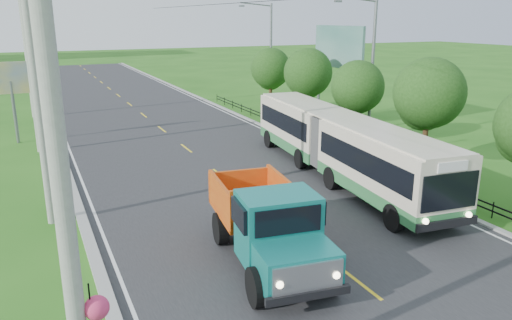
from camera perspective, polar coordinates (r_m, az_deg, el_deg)
ground at (r=16.12m, az=11.72°, el=-13.61°), size 240.00×240.00×0.00m
road at (r=33.23m, az=-8.98°, el=2.12°), size 14.00×120.00×0.02m
curb_left at (r=32.11m, az=-21.42°, el=0.82°), size 0.40×120.00×0.15m
curb_right at (r=35.75m, az=2.10°, el=3.36°), size 0.30×120.00×0.10m
edge_line_left at (r=32.15m, az=-20.43°, el=0.84°), size 0.12×120.00×0.00m
edge_line_right at (r=35.54m, az=1.38°, el=3.24°), size 0.12×120.00×0.00m
centre_dash at (r=16.11m, az=11.72°, el=-13.55°), size 0.12×2.20×0.00m
railing_right at (r=31.06m, az=8.51°, el=1.71°), size 0.04×40.00×0.60m
pole_nearest at (r=8.64m, az=-20.72°, el=-5.01°), size 3.51×0.44×10.00m
pole_near at (r=20.31m, az=-23.64°, el=6.80°), size 3.51×0.32×10.00m
pole_mid at (r=32.24m, az=-24.36°, el=9.67°), size 3.51×0.32×10.00m
pole_far at (r=44.20m, az=-24.69°, el=10.98°), size 3.51×0.32×10.00m
tree_third at (r=26.97m, az=19.03°, el=6.85°), size 3.60×3.62×6.00m
tree_fourth at (r=31.59m, az=11.47°, el=7.89°), size 3.24×3.31×5.40m
tree_fifth at (r=36.53m, az=5.91°, el=9.61°), size 3.48×3.52×5.80m
tree_back at (r=41.80m, az=1.67°, el=10.21°), size 3.30×3.36×5.50m
streetlight_mid at (r=31.79m, az=12.92°, el=10.25°), size 3.02×0.20×9.07m
streetlight_far at (r=43.70m, az=1.52°, el=12.11°), size 3.02×0.20×9.07m
planter_near at (r=25.44m, az=19.50°, el=-2.31°), size 0.64×0.64×0.67m
planter_mid at (r=31.39m, az=9.43°, el=1.79°), size 0.64×0.64×0.67m
planter_far at (r=38.09m, az=2.70°, el=4.50°), size 0.64×0.64×0.67m
billboard_left at (r=35.35m, az=-26.24°, el=7.87°), size 3.00×0.20×5.20m
billboard_right at (r=37.58m, az=9.37°, el=11.94°), size 0.24×6.00×7.30m
bus at (r=25.34m, az=9.54°, el=2.10°), size 4.16×16.41×3.13m
dump_truck at (r=16.26m, az=1.40°, el=-6.85°), size 3.27×6.83×2.77m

